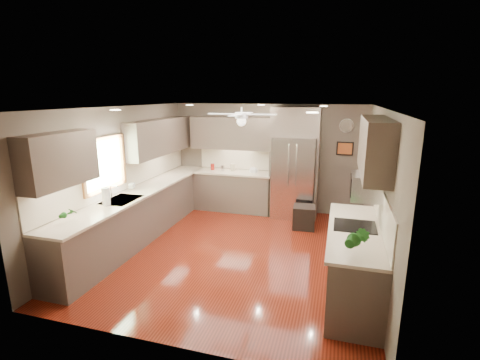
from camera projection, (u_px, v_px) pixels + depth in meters
The scene contains 27 objects.
floor at pixel (237, 251), 6.17m from camera, with size 5.00×5.00×0.00m, color #441209.
ceiling at pixel (236, 108), 5.57m from camera, with size 5.00×5.00×0.00m, color white.
wall_back at pixel (267, 158), 8.20m from camera, with size 4.50×4.50×0.00m, color brown.
wall_front at pixel (166, 241), 3.54m from camera, with size 4.50×4.50×0.00m, color brown.
wall_left at pixel (121, 175), 6.48m from camera, with size 5.00×5.00×0.00m, color brown.
wall_right at pixel (379, 193), 5.26m from camera, with size 5.00×5.00×0.00m, color brown.
canister_a at pixel (213, 167), 8.34m from camera, with size 0.09×0.09×0.15m, color maroon.
canister_b at pixel (223, 168), 8.23m from camera, with size 0.08×0.08×0.13m, color silver.
canister_c at pixel (233, 167), 8.23m from camera, with size 0.11×0.11×0.17m, color tan.
soap_bottle at pixel (133, 185), 6.57m from camera, with size 0.09×0.09×0.19m, color white.
potted_plant_left at pixel (68, 213), 4.86m from camera, with size 0.15×0.10×0.29m, color #194F16.
potted_plant_right at pixel (357, 239), 3.88m from camera, with size 0.20×0.16×0.37m, color #194F16.
bowl at pixel (253, 172), 8.06m from camera, with size 0.20×0.20×0.05m, color tan.
left_run at pixel (142, 212), 6.72m from camera, with size 0.65×4.70×1.45m.
back_run at pixel (234, 190), 8.30m from camera, with size 1.85×0.65×1.45m.
uppers at pixel (210, 140), 6.58m from camera, with size 4.50×4.70×0.95m.
window at pixel (104, 164), 5.93m from camera, with size 0.05×1.12×0.92m.
sink at pixel (121, 201), 6.01m from camera, with size 0.50×0.70×0.32m.
refrigerator at pixel (295, 165), 7.71m from camera, with size 1.06×0.75×2.45m.
right_run at pixel (354, 260), 4.79m from camera, with size 0.70×2.20×1.45m.
microwave at pixel (366, 186), 4.75m from camera, with size 0.43×0.55×0.34m.
ceiling_fan at pixel (241, 117), 5.89m from camera, with size 1.18×1.18×0.32m.
recessed_lights at pixel (241, 107), 5.96m from camera, with size 2.84×3.14×0.01m.
wall_clock at pixel (347, 126), 7.52m from camera, with size 0.30×0.03×0.30m.
framed_print at pixel (345, 149), 7.64m from camera, with size 0.36×0.03×0.30m.
stool at pixel (304, 217), 7.19m from camera, with size 0.47×0.47×0.50m.
paper_towel at pixel (106, 197), 5.66m from camera, with size 0.13×0.13×0.33m.
Camera 1 is at (1.64, -5.45, 2.70)m, focal length 26.00 mm.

